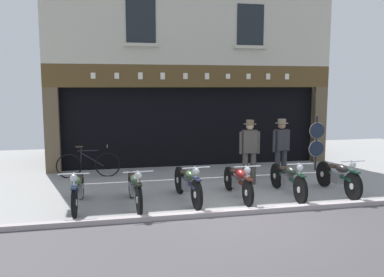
% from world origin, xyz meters
% --- Properties ---
extents(ground, '(21.33, 22.00, 0.18)m').
position_xyz_m(ground, '(0.00, -0.98, -0.04)').
color(ground, gray).
extents(shop_facade, '(9.63, 4.42, 6.06)m').
position_xyz_m(shop_facade, '(0.00, 7.03, 1.67)').
color(shop_facade, black).
rests_on(shop_facade, ground).
extents(motorcycle_far_left, '(0.62, 2.00, 0.90)m').
position_xyz_m(motorcycle_far_left, '(-3.50, 1.27, 0.41)').
color(motorcycle_far_left, black).
rests_on(motorcycle_far_left, ground).
extents(motorcycle_left, '(0.62, 2.04, 0.92)m').
position_xyz_m(motorcycle_left, '(-2.26, 1.12, 0.42)').
color(motorcycle_left, black).
rests_on(motorcycle_left, ground).
extents(motorcycle_center_left, '(0.62, 2.07, 0.93)m').
position_xyz_m(motorcycle_center_left, '(-1.04, 1.25, 0.43)').
color(motorcycle_center_left, black).
rests_on(motorcycle_center_left, ground).
extents(motorcycle_center, '(0.62, 2.01, 0.90)m').
position_xyz_m(motorcycle_center, '(0.18, 1.26, 0.41)').
color(motorcycle_center, black).
rests_on(motorcycle_center, ground).
extents(motorcycle_center_right, '(0.62, 2.09, 0.92)m').
position_xyz_m(motorcycle_center_right, '(1.43, 1.20, 0.42)').
color(motorcycle_center_right, black).
rests_on(motorcycle_center_right, ground).
extents(motorcycle_right, '(0.62, 1.99, 0.93)m').
position_xyz_m(motorcycle_right, '(2.74, 1.14, 0.43)').
color(motorcycle_right, black).
rests_on(motorcycle_right, ground).
extents(salesman_left, '(0.56, 0.34, 1.75)m').
position_xyz_m(salesman_left, '(0.90, 2.46, 0.97)').
color(salesman_left, '#47423D').
rests_on(salesman_left, ground).
extents(shopkeeper_center, '(0.55, 0.37, 1.73)m').
position_xyz_m(shopkeeper_center, '(1.98, 2.82, 0.97)').
color(shopkeeper_center, '#2D2D33').
rests_on(shopkeeper_center, ground).
extents(tyre_sign_pole, '(0.51, 0.06, 1.71)m').
position_xyz_m(tyre_sign_pole, '(3.60, 3.74, 0.96)').
color(tyre_sign_pole, '#232328').
rests_on(tyre_sign_pole, ground).
extents(advert_board_near, '(0.72, 0.03, 0.95)m').
position_xyz_m(advert_board_near, '(-1.96, 5.40, 1.63)').
color(advert_board_near, silver).
extents(advert_board_far, '(0.76, 0.03, 0.98)m').
position_xyz_m(advert_board_far, '(-3.06, 5.40, 1.66)').
color(advert_board_far, beige).
extents(leaning_bicycle, '(1.82, 0.50, 0.95)m').
position_xyz_m(leaning_bicycle, '(-3.38, 4.26, 0.38)').
color(leaning_bicycle, black).
rests_on(leaning_bicycle, ground).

